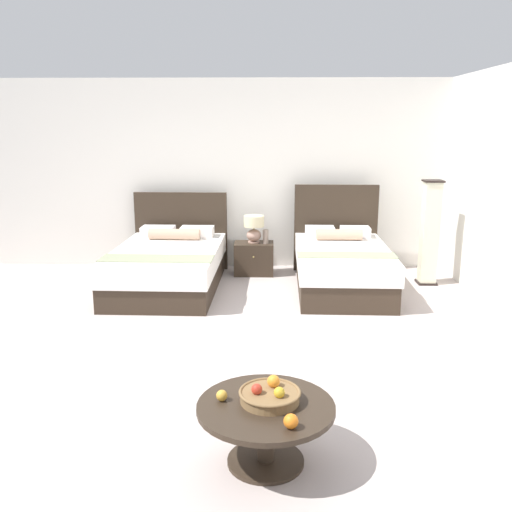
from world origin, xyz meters
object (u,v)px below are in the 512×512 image
loose_orange (291,421)px  bed_near_window (169,265)px  bed_near_corner (341,265)px  vase (266,237)px  coffee_table (266,419)px  loose_apple (222,396)px  table_lamp (254,227)px  nightstand (254,258)px  floor_lamp_corner (430,233)px  fruit_bowl (270,395)px

loose_orange → bed_near_window: bearing=109.1°
bed_near_corner → vase: (-1.00, 0.66, 0.24)m
coffee_table → loose_apple: 0.31m
vase → coffee_table: size_ratio=0.23×
bed_near_window → table_lamp: bed_near_window is taller
nightstand → loose_apple: size_ratio=7.79×
floor_lamp_corner → bed_near_corner: bearing=-167.7°
table_lamp → fruit_bowl: size_ratio=0.98×
bed_near_corner → loose_apple: 4.07m
bed_near_window → loose_apple: bearing=-75.2°
bed_near_window → bed_near_corner: 2.27m
nightstand → table_lamp: 0.46m
vase → loose_apple: size_ratio=2.76×
table_lamp → loose_orange: (0.34, -4.90, -0.24)m
vase → loose_apple: bearing=-93.1°
floor_lamp_corner → coffee_table: bearing=-117.3°
bed_near_corner → fruit_bowl: bearing=-103.7°
coffee_table → loose_orange: loose_orange is taller
nightstand → loose_orange: bearing=-86.0°
bed_near_window → vase: 1.46m
bed_near_window → bed_near_corner: (2.27, 0.00, 0.02)m
bed_near_window → fruit_bowl: (1.33, -3.87, 0.15)m
table_lamp → loose_orange: bearing=-86.0°
bed_near_window → fruit_bowl: size_ratio=5.60×
coffee_table → loose_apple: loose_apple is taller
bed_near_corner → table_lamp: bearing=148.3°
nightstand → table_lamp: (-0.00, 0.02, 0.46)m
fruit_bowl → bed_near_corner: bearing=76.3°
bed_near_corner → coffee_table: bearing=-103.9°
fruit_bowl → loose_orange: fruit_bowl is taller
coffee_table → bed_near_window: bearing=108.4°
fruit_bowl → coffee_table: bearing=-121.9°
table_lamp → loose_apple: table_lamp is taller
bed_near_corner → table_lamp: 1.42m
bed_near_corner → vase: size_ratio=10.47×
bed_near_corner → table_lamp: (-1.16, 0.72, 0.37)m
table_lamp → bed_near_window: bearing=-146.9°
vase → floor_lamp_corner: (2.19, -0.40, 0.14)m
coffee_table → loose_apple: bearing=171.3°
coffee_table → floor_lamp_corner: 4.71m
coffee_table → loose_orange: size_ratio=9.95×
bed_near_window → loose_orange: bearing=-70.9°
bed_near_corner → loose_orange: (-0.82, -4.19, 0.13)m
coffee_table → fruit_bowl: fruit_bowl is taller
loose_orange → nightstand: bearing=94.0°
fruit_bowl → nightstand: bearing=92.8°
table_lamp → loose_apple: (-0.08, -4.59, -0.25)m
bed_near_window → loose_orange: 4.43m
bed_near_corner → loose_apple: (-1.24, -3.87, 0.12)m
table_lamp → vase: (0.17, -0.06, -0.13)m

